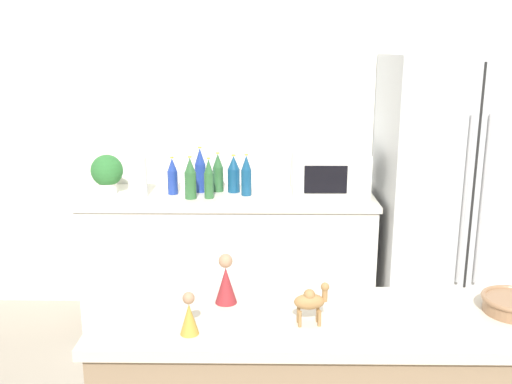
{
  "coord_description": "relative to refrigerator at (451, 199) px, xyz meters",
  "views": [
    {
      "loc": [
        -0.26,
        -1.18,
        1.82
      ],
      "look_at": [
        -0.3,
        1.42,
        1.16
      ],
      "focal_mm": 40.0,
      "sensor_mm": 36.0,
      "label": 1
    }
  ],
  "objects": [
    {
      "name": "back_bottle_2",
      "position": [
        -1.38,
        0.16,
        0.12
      ],
      "size": [
        0.08,
        0.08,
        0.25
      ],
      "color": "navy",
      "rests_on": "back_counter"
    },
    {
      "name": "microwave",
      "position": [
        -0.76,
        0.1,
        0.14
      ],
      "size": [
        0.48,
        0.37,
        0.28
      ],
      "color": "white",
      "rests_on": "back_counter"
    },
    {
      "name": "wise_man_figurine_blue",
      "position": [
        -1.31,
        -1.76,
        0.18
      ],
      "size": [
        0.07,
        0.07,
        0.17
      ],
      "color": "maroon",
      "rests_on": "bar_counter"
    },
    {
      "name": "paper_towel_roll",
      "position": [
        -1.99,
        0.03,
        0.13
      ],
      "size": [
        0.12,
        0.12,
        0.26
      ],
      "color": "white",
      "rests_on": "back_counter"
    },
    {
      "name": "back_counter",
      "position": [
        -1.41,
        0.08,
        -0.44
      ],
      "size": [
        1.87,
        0.63,
        0.89
      ],
      "color": "white",
      "rests_on": "ground_plane"
    },
    {
      "name": "wise_man_figurine_crimson",
      "position": [
        -1.4,
        -1.97,
        0.17
      ],
      "size": [
        0.06,
        0.06,
        0.13
      ],
      "color": "#B28933",
      "rests_on": "bar_counter"
    },
    {
      "name": "wall_back",
      "position": [
        -0.92,
        0.41,
        0.38
      ],
      "size": [
        8.0,
        0.06,
        2.55
      ],
      "color": "white",
      "rests_on": "ground_plane"
    },
    {
      "name": "back_bottle_4",
      "position": [
        -1.48,
        0.18,
        0.13
      ],
      "size": [
        0.07,
        0.07,
        0.26
      ],
      "color": "#2D6033",
      "rests_on": "back_counter"
    },
    {
      "name": "potted_plant",
      "position": [
        -2.2,
        0.1,
        0.14
      ],
      "size": [
        0.21,
        0.21,
        0.26
      ],
      "color": "silver",
      "rests_on": "back_counter"
    },
    {
      "name": "back_bottle_3",
      "position": [
        -1.64,
        -0.02,
        0.13
      ],
      "size": [
        0.07,
        0.07,
        0.27
      ],
      "color": "#2D6033",
      "rests_on": "back_counter"
    },
    {
      "name": "camel_figurine",
      "position": [
        -1.04,
        -1.91,
        0.19
      ],
      "size": [
        0.11,
        0.06,
        0.13
      ],
      "color": "olive",
      "rests_on": "bar_counter"
    },
    {
      "name": "back_bottle_5",
      "position": [
        -1.29,
        0.07,
        0.13
      ],
      "size": [
        0.07,
        0.07,
        0.27
      ],
      "color": "navy",
      "rests_on": "back_counter"
    },
    {
      "name": "back_bottle_6",
      "position": [
        -1.53,
        -0.0,
        0.13
      ],
      "size": [
        0.06,
        0.06,
        0.26
      ],
      "color": "#2D6033",
      "rests_on": "back_counter"
    },
    {
      "name": "refrigerator",
      "position": [
        0.0,
        0.0,
        0.0
      ],
      "size": [
        0.87,
        0.76,
        1.78
      ],
      "color": "silver",
      "rests_on": "ground_plane"
    },
    {
      "name": "back_bottle_0",
      "position": [
        -1.6,
        0.16,
        0.15
      ],
      "size": [
        0.07,
        0.07,
        0.3
      ],
      "color": "navy",
      "rests_on": "back_counter"
    },
    {
      "name": "back_bottle_1",
      "position": [
        -1.77,
        0.1,
        0.12
      ],
      "size": [
        0.07,
        0.07,
        0.25
      ],
      "color": "navy",
      "rests_on": "back_counter"
    }
  ]
}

